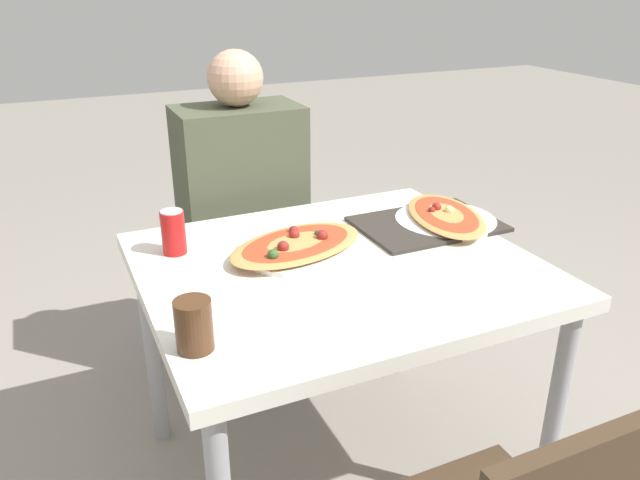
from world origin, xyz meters
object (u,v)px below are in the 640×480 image
at_px(soda_can, 173,232).
at_px(drink_glass, 194,325).
at_px(pizza_second, 446,217).
at_px(pizza_main, 297,246).
at_px(chair_far_seated, 237,242).
at_px(dining_table, 337,288).
at_px(person_seated, 242,195).

height_order(soda_can, drink_glass, soda_can).
height_order(soda_can, pizza_second, soda_can).
distance_m(soda_can, pizza_second, 0.83).
xyz_separation_m(pizza_main, drink_glass, (-0.38, -0.36, 0.04)).
xyz_separation_m(chair_far_seated, pizza_second, (0.48, -0.66, 0.26)).
distance_m(chair_far_seated, pizza_main, 0.72).
height_order(dining_table, drink_glass, drink_glass).
bearing_deg(soda_can, chair_far_seated, 58.04).
xyz_separation_m(dining_table, pizza_main, (-0.08, 0.11, 0.10)).
height_order(chair_far_seated, pizza_second, chair_far_seated).
bearing_deg(drink_glass, dining_table, 29.21).
bearing_deg(chair_far_seated, pizza_second, 126.33).
distance_m(dining_table, pizza_second, 0.46).
xyz_separation_m(soda_can, pizza_second, (0.82, -0.12, -0.04)).
bearing_deg(drink_glass, person_seated, 66.50).
bearing_deg(pizza_second, dining_table, -164.44).
bearing_deg(pizza_second, chair_far_seated, 126.33).
distance_m(chair_far_seated, drink_glass, 1.15).
bearing_deg(chair_far_seated, pizza_main, 87.92).
xyz_separation_m(chair_far_seated, person_seated, (0.00, -0.11, 0.23)).
bearing_deg(soda_can, pizza_second, -8.64).
bearing_deg(dining_table, drink_glass, -150.79).
bearing_deg(pizza_main, chair_far_seated, 87.92).
bearing_deg(person_seated, chair_far_seated, -90.00).
distance_m(person_seated, pizza_second, 0.73).
xyz_separation_m(person_seated, drink_glass, (-0.40, -0.92, 0.07)).
height_order(chair_far_seated, soda_can, chair_far_seated).
bearing_deg(pizza_main, soda_can, 155.81).
height_order(chair_far_seated, person_seated, person_seated).
height_order(dining_table, pizza_second, pizza_second).
xyz_separation_m(pizza_main, soda_can, (-0.31, 0.14, 0.04)).
relative_size(person_seated, pizza_main, 2.62).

